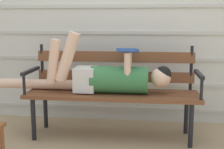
{
  "coord_description": "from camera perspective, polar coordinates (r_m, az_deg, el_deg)",
  "views": [
    {
      "loc": [
        0.34,
        -2.8,
        1.14
      ],
      "look_at": [
        0.0,
        0.05,
        0.63
      ],
      "focal_mm": 48.73,
      "sensor_mm": 36.0,
      "label": 1
    }
  ],
  "objects": [
    {
      "name": "park_bench",
      "position": [
        3.01,
        0.15,
        -2.26
      ],
      "size": [
        1.68,
        0.46,
        0.89
      ],
      "color": "brown",
      "rests_on": "ground"
    },
    {
      "name": "reclining_person",
      "position": [
        2.93,
        -1.36,
        -0.36
      ],
      "size": [
        1.76,
        0.27,
        0.6
      ],
      "color": "#33703D"
    },
    {
      "name": "house_siding",
      "position": [
        3.43,
        1.13,
        10.28
      ],
      "size": [
        5.31,
        0.08,
        2.3
      ],
      "color": "beige",
      "rests_on": "ground"
    },
    {
      "name": "ground_plane",
      "position": [
        3.05,
        -0.12,
        -11.89
      ],
      "size": [
        12.0,
        12.0,
        0.0
      ],
      "primitive_type": "plane",
      "color": "tan"
    }
  ]
}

